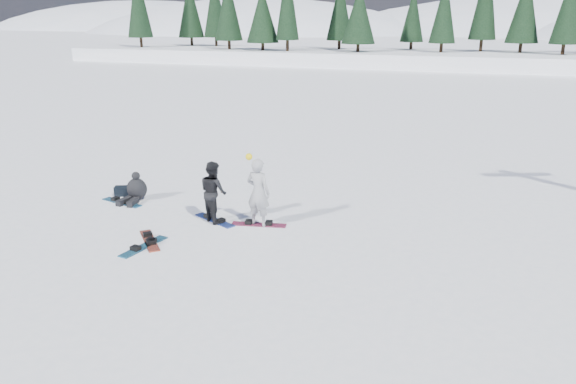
{
  "coord_description": "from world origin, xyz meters",
  "views": [
    {
      "loc": [
        4.93,
        -11.94,
        5.49
      ],
      "look_at": [
        0.35,
        1.19,
        1.1
      ],
      "focal_mm": 35.0,
      "sensor_mm": 36.0,
      "label": 1
    }
  ],
  "objects_px": {
    "seated_rider": "(136,190)",
    "gear_bag": "(122,191)",
    "snowboarder_woman": "(258,192)",
    "snowboard_loose_a": "(144,247)",
    "snowboarder_man": "(213,192)",
    "snowboard_loose_b": "(150,241)",
    "snowboard_loose_c": "(122,202)"
  },
  "relations": [
    {
      "from": "snowboarder_man",
      "to": "snowboard_loose_c",
      "type": "xyz_separation_m",
      "value": [
        -3.39,
        0.47,
        -0.84
      ]
    },
    {
      "from": "snowboard_loose_b",
      "to": "snowboard_loose_a",
      "type": "height_order",
      "value": "same"
    },
    {
      "from": "gear_bag",
      "to": "snowboard_loose_a",
      "type": "xyz_separation_m",
      "value": [
        2.98,
        -3.38,
        -0.14
      ]
    },
    {
      "from": "snowboard_loose_a",
      "to": "snowboarder_woman",
      "type": "bearing_deg",
      "value": -32.39
    },
    {
      "from": "snowboard_loose_b",
      "to": "snowboard_loose_a",
      "type": "relative_size",
      "value": 1.0
    },
    {
      "from": "gear_bag",
      "to": "snowboarder_man",
      "type": "bearing_deg",
      "value": -16.27
    },
    {
      "from": "seated_rider",
      "to": "gear_bag",
      "type": "xyz_separation_m",
      "value": [
        -0.7,
        0.26,
        -0.2
      ]
    },
    {
      "from": "snowboard_loose_b",
      "to": "snowboard_loose_c",
      "type": "distance_m",
      "value": 3.43
    },
    {
      "from": "snowboarder_woman",
      "to": "snowboarder_man",
      "type": "xyz_separation_m",
      "value": [
        -1.3,
        -0.09,
        -0.09
      ]
    },
    {
      "from": "snowboard_loose_c",
      "to": "seated_rider",
      "type": "bearing_deg",
      "value": 67.91
    },
    {
      "from": "seated_rider",
      "to": "snowboard_loose_a",
      "type": "height_order",
      "value": "seated_rider"
    },
    {
      "from": "gear_bag",
      "to": "snowboard_loose_c",
      "type": "xyz_separation_m",
      "value": [
        0.42,
        -0.64,
        -0.14
      ]
    },
    {
      "from": "snowboarder_woman",
      "to": "snowboard_loose_a",
      "type": "xyz_separation_m",
      "value": [
        -2.12,
        -2.36,
        -0.93
      ]
    },
    {
      "from": "snowboarder_man",
      "to": "seated_rider",
      "type": "relative_size",
      "value": 1.58
    },
    {
      "from": "snowboarder_man",
      "to": "snowboard_loose_b",
      "type": "relative_size",
      "value": 1.14
    },
    {
      "from": "seated_rider",
      "to": "snowboard_loose_b",
      "type": "relative_size",
      "value": 0.72
    },
    {
      "from": "snowboard_loose_a",
      "to": "snowboard_loose_c",
      "type": "xyz_separation_m",
      "value": [
        -2.56,
        2.74,
        0.0
      ]
    },
    {
      "from": "snowboarder_man",
      "to": "snowboard_loose_c",
      "type": "height_order",
      "value": "snowboarder_man"
    },
    {
      "from": "snowboarder_woman",
      "to": "gear_bag",
      "type": "height_order",
      "value": "snowboarder_woman"
    },
    {
      "from": "snowboarder_woman",
      "to": "snowboard_loose_b",
      "type": "bearing_deg",
      "value": 51.08
    },
    {
      "from": "seated_rider",
      "to": "snowboarder_man",
      "type": "bearing_deg",
      "value": -19.13
    },
    {
      "from": "seated_rider",
      "to": "snowboard_loose_c",
      "type": "relative_size",
      "value": 0.72
    },
    {
      "from": "gear_bag",
      "to": "snowboard_loose_b",
      "type": "bearing_deg",
      "value": -45.88
    },
    {
      "from": "snowboarder_man",
      "to": "seated_rider",
      "type": "distance_m",
      "value": 3.26
    },
    {
      "from": "snowboard_loose_b",
      "to": "snowboard_loose_c",
      "type": "bearing_deg",
      "value": -175.35
    },
    {
      "from": "snowboarder_woman",
      "to": "gear_bag",
      "type": "relative_size",
      "value": 4.51
    },
    {
      "from": "seated_rider",
      "to": "snowboard_loose_a",
      "type": "xyz_separation_m",
      "value": [
        2.28,
        -3.12,
        -0.33
      ]
    },
    {
      "from": "seated_rider",
      "to": "snowboard_loose_c",
      "type": "height_order",
      "value": "seated_rider"
    },
    {
      "from": "seated_rider",
      "to": "snowboarder_woman",
      "type": "bearing_deg",
      "value": -13.62
    },
    {
      "from": "snowboarder_man",
      "to": "gear_bag",
      "type": "bearing_deg",
      "value": 17.79
    },
    {
      "from": "gear_bag",
      "to": "snowboard_loose_a",
      "type": "bearing_deg",
      "value": -48.56
    },
    {
      "from": "snowboarder_woman",
      "to": "snowboard_loose_c",
      "type": "height_order",
      "value": "snowboarder_woman"
    }
  ]
}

